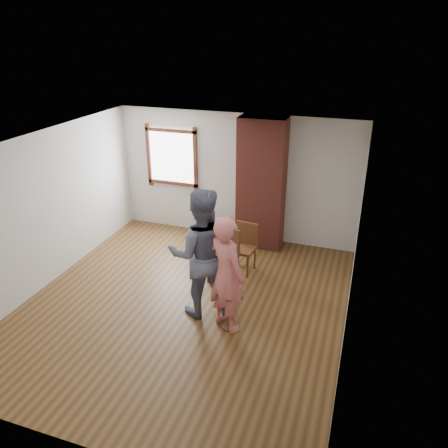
% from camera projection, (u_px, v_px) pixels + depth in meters
% --- Properties ---
extents(ground, '(5.50, 5.50, 0.00)m').
position_uv_depth(ground, '(184.00, 305.00, 7.05)').
color(ground, brown).
rests_on(ground, ground).
extents(room_shell, '(5.04, 5.52, 2.62)m').
position_uv_depth(room_shell, '(192.00, 187.00, 6.84)').
color(room_shell, silver).
rests_on(room_shell, ground).
extents(brick_chimney, '(0.90, 0.50, 2.60)m').
position_uv_depth(brick_chimney, '(261.00, 184.00, 8.49)').
color(brick_chimney, brown).
rests_on(brick_chimney, ground).
extents(stoneware_crock, '(0.37, 0.37, 0.46)m').
position_uv_depth(stoneware_crock, '(219.00, 230.00, 9.10)').
color(stoneware_crock, tan).
rests_on(stoneware_crock, ground).
extents(dark_pot, '(0.20, 0.20, 0.16)m').
position_uv_depth(dark_pot, '(216.00, 240.00, 9.02)').
color(dark_pot, black).
rests_on(dark_pot, ground).
extents(dining_chair_left, '(0.54, 0.54, 0.96)m').
position_uv_depth(dining_chair_left, '(225.00, 252.00, 7.55)').
color(dining_chair_left, brown).
rests_on(dining_chair_left, ground).
extents(dining_chair_right, '(0.47, 0.47, 0.90)m').
position_uv_depth(dining_chair_right, '(244.00, 245.00, 7.89)').
color(dining_chair_right, brown).
rests_on(dining_chair_right, ground).
extents(side_table, '(0.40, 0.40, 0.60)m').
position_uv_depth(side_table, '(230.00, 304.00, 6.37)').
color(side_table, brown).
rests_on(side_table, ground).
extents(cake_plate, '(0.18, 0.18, 0.01)m').
position_uv_depth(cake_plate, '(231.00, 292.00, 6.29)').
color(cake_plate, white).
rests_on(cake_plate, side_table).
extents(cake_slice, '(0.08, 0.07, 0.06)m').
position_uv_depth(cake_slice, '(231.00, 291.00, 6.27)').
color(cake_slice, white).
rests_on(cake_slice, cake_plate).
extents(man, '(1.23, 1.12, 2.05)m').
position_uv_depth(man, '(201.00, 253.00, 6.49)').
color(man, '#151D3B').
rests_on(man, ground).
extents(person_pink, '(0.77, 0.69, 1.78)m').
position_uv_depth(person_pink, '(226.00, 274.00, 6.20)').
color(person_pink, '#E67673').
rests_on(person_pink, ground).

